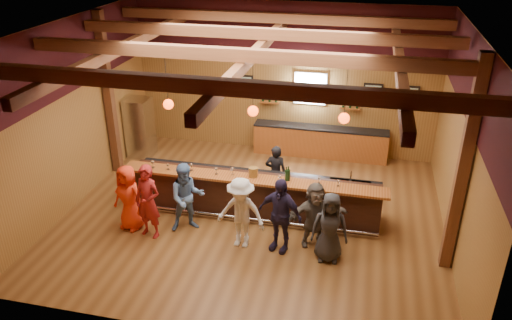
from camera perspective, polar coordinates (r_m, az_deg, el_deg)
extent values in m
plane|color=brown|center=(12.30, -0.31, -6.26)|extent=(9.00, 9.00, 0.00)
cube|color=brown|center=(14.97, 3.20, 9.17)|extent=(9.00, 0.04, 4.50)
cube|color=brown|center=(7.86, -7.06, -7.47)|extent=(9.00, 0.04, 4.50)
cube|color=brown|center=(12.99, -20.13, 4.95)|extent=(0.04, 8.00, 4.50)
cube|color=brown|center=(11.21, 22.67, 1.24)|extent=(0.04, 8.00, 4.50)
cube|color=brown|center=(10.61, -0.37, 14.77)|extent=(9.00, 8.00, 0.04)
cube|color=black|center=(14.61, 3.32, 14.41)|extent=(9.00, 0.01, 1.70)
cube|color=black|center=(12.58, -21.03, 10.89)|extent=(0.01, 8.00, 1.70)
cube|color=black|center=(10.75, 23.83, 8.05)|extent=(0.01, 8.00, 1.70)
cube|color=#4F2A16|center=(14.12, -16.48, 7.10)|extent=(0.22, 0.22, 4.50)
cube|color=#4F2A16|center=(10.29, 22.59, -0.93)|extent=(0.22, 0.22, 4.50)
cube|color=#4F2A16|center=(7.88, -5.41, 8.45)|extent=(8.80, 0.20, 0.25)
cube|color=#4F2A16|center=(9.73, -1.74, 11.92)|extent=(8.80, 0.20, 0.25)
cube|color=#4F2A16|center=(11.63, 0.79, 14.25)|extent=(8.80, 0.20, 0.25)
cube|color=#4F2A16|center=(13.56, 2.65, 15.90)|extent=(8.80, 0.20, 0.25)
cube|color=#4F2A16|center=(11.77, -15.08, 12.28)|extent=(0.18, 7.80, 0.22)
cube|color=#4F2A16|center=(10.73, -0.36, 11.89)|extent=(0.18, 7.80, 0.22)
cube|color=#4F2A16|center=(10.48, 16.10, 10.55)|extent=(0.18, 7.80, 0.22)
cube|color=black|center=(12.03, -0.32, -4.15)|extent=(6.00, 0.60, 1.05)
cube|color=brown|center=(11.61, -0.53, -2.21)|extent=(6.30, 0.50, 0.06)
cube|color=black|center=(12.16, 0.08, -1.64)|extent=(6.00, 0.48, 0.05)
cube|color=black|center=(12.39, 0.08, -3.59)|extent=(6.00, 0.48, 0.90)
cube|color=silver|center=(11.95, 9.48, -2.80)|extent=(0.45, 0.40, 0.14)
cube|color=silver|center=(11.95, 11.87, -3.03)|extent=(0.45, 0.40, 0.14)
cylinder|color=silver|center=(11.88, -0.78, -6.70)|extent=(6.00, 0.06, 0.06)
cube|color=brown|center=(15.19, 7.31, 2.00)|extent=(4.00, 0.50, 0.90)
cube|color=black|center=(15.00, 7.41, 3.66)|extent=(4.00, 0.52, 0.05)
cube|color=silver|center=(14.87, 6.21, 8.14)|extent=(0.95, 0.08, 0.95)
cube|color=white|center=(14.83, 6.19, 8.09)|extent=(0.78, 0.01, 0.78)
cube|color=black|center=(15.19, -1.37, 8.87)|extent=(0.55, 0.04, 0.45)
cube|color=silver|center=(15.17, -1.39, 8.84)|extent=(0.45, 0.01, 0.35)
cube|color=black|center=(14.76, 13.22, 7.67)|extent=(0.55, 0.04, 0.45)
cube|color=silver|center=(14.74, 13.22, 7.65)|extent=(0.45, 0.01, 0.35)
cube|color=black|center=(14.81, 17.10, 7.27)|extent=(0.55, 0.04, 0.45)
cube|color=silver|center=(14.79, 17.10, 7.24)|extent=(0.45, 0.01, 0.35)
cube|color=brown|center=(15.14, 1.55, 6.61)|extent=(0.60, 0.18, 0.04)
cylinder|color=black|center=(15.13, 0.81, 7.21)|extent=(0.07, 0.07, 0.26)
cylinder|color=black|center=(15.09, 1.56, 7.15)|extent=(0.07, 0.07, 0.26)
cylinder|color=black|center=(15.06, 2.31, 7.09)|extent=(0.07, 0.07, 0.26)
cube|color=brown|center=(14.89, 10.69, 5.82)|extent=(0.60, 0.18, 0.04)
cylinder|color=black|center=(14.84, 9.97, 6.44)|extent=(0.07, 0.07, 0.26)
cylinder|color=black|center=(14.84, 10.74, 6.37)|extent=(0.07, 0.07, 0.26)
cylinder|color=black|center=(14.83, 11.51, 6.29)|extent=(0.07, 0.07, 0.26)
cylinder|color=black|center=(11.51, -10.23, 9.22)|extent=(0.01, 0.01, 1.25)
sphere|color=#F93D0C|center=(11.70, -9.99, 6.29)|extent=(0.24, 0.24, 0.24)
cylinder|color=black|center=(10.90, -0.36, 8.70)|extent=(0.01, 0.01, 1.25)
sphere|color=#F93D0C|center=(11.10, -0.35, 5.62)|extent=(0.24, 0.24, 0.24)
cylinder|color=black|center=(10.64, 10.29, 7.85)|extent=(0.01, 0.01, 1.25)
sphere|color=#F93D0C|center=(10.85, 10.03, 4.71)|extent=(0.24, 0.24, 0.24)
cube|color=silver|center=(15.37, -13.13, 3.63)|extent=(0.70, 0.70, 1.80)
imported|color=red|center=(11.80, -14.34, -4.19)|extent=(0.89, 0.71, 1.59)
imported|color=maroon|center=(11.37, -12.24, -4.67)|extent=(0.72, 0.56, 1.75)
imported|color=#5276A5|center=(11.47, -7.88, -4.27)|extent=(1.00, 0.92, 1.66)
imported|color=silver|center=(10.80, -1.74, -6.08)|extent=(1.13, 0.73, 1.66)
imported|color=#221D3A|center=(10.68, 2.74, -6.28)|extent=(1.09, 0.71, 1.73)
imported|color=#534C43|center=(10.96, 6.72, -6.20)|extent=(1.45, 1.05, 1.52)
imported|color=#252628|center=(10.52, 8.42, -7.64)|extent=(0.81, 0.56, 1.57)
imported|color=black|center=(12.65, 2.26, -1.46)|extent=(0.56, 0.38, 1.48)
cylinder|color=brown|center=(11.61, -0.31, -1.38)|extent=(0.21, 0.21, 0.23)
cylinder|color=black|center=(11.44, 3.52, -1.78)|extent=(0.08, 0.08, 0.27)
cylinder|color=black|center=(11.36, 3.54, -0.98)|extent=(0.03, 0.03, 0.09)
cylinder|color=black|center=(11.46, 3.73, -1.74)|extent=(0.08, 0.08, 0.27)
cylinder|color=black|center=(11.38, 3.76, -0.94)|extent=(0.03, 0.03, 0.09)
cylinder|color=silver|center=(12.33, -11.68, -0.83)|extent=(0.08, 0.08, 0.01)
cylinder|color=silver|center=(12.30, -11.70, -0.59)|extent=(0.01, 0.01, 0.11)
sphere|color=silver|center=(12.26, -11.74, -0.21)|extent=(0.09, 0.09, 0.09)
cylinder|color=silver|center=(12.17, -10.00, -1.06)|extent=(0.06, 0.06, 0.01)
cylinder|color=silver|center=(12.15, -10.02, -0.86)|extent=(0.01, 0.01, 0.09)
sphere|color=silver|center=(12.11, -10.04, -0.55)|extent=(0.07, 0.07, 0.07)
cylinder|color=silver|center=(12.03, -7.39, -1.18)|extent=(0.07, 0.07, 0.01)
cylinder|color=silver|center=(12.01, -7.40, -0.94)|extent=(0.01, 0.01, 0.11)
sphere|color=silver|center=(11.97, -7.42, -0.57)|extent=(0.09, 0.09, 0.09)
cylinder|color=silver|center=(11.80, -4.54, -1.61)|extent=(0.07, 0.07, 0.01)
cylinder|color=silver|center=(11.77, -4.55, -1.37)|extent=(0.01, 0.01, 0.10)
sphere|color=silver|center=(11.74, -4.57, -0.99)|extent=(0.08, 0.08, 0.08)
cylinder|color=silver|center=(11.75, -2.72, -1.67)|extent=(0.08, 0.08, 0.01)
cylinder|color=silver|center=(11.73, -2.72, -1.42)|extent=(0.01, 0.01, 0.11)
sphere|color=silver|center=(11.68, -2.73, -1.03)|extent=(0.09, 0.09, 0.09)
cylinder|color=silver|center=(11.45, 2.71, -2.48)|extent=(0.07, 0.07, 0.01)
cylinder|color=silver|center=(11.42, 2.71, -2.26)|extent=(0.01, 0.01, 0.10)
sphere|color=silver|center=(11.38, 2.72, -1.91)|extent=(0.08, 0.08, 0.08)
cylinder|color=silver|center=(11.47, 7.20, -2.60)|extent=(0.06, 0.06, 0.01)
cylinder|color=silver|center=(11.45, 7.22, -2.39)|extent=(0.01, 0.01, 0.09)
sphere|color=silver|center=(11.42, 7.24, -2.06)|extent=(0.07, 0.07, 0.07)
cylinder|color=silver|center=(11.41, 9.38, -2.93)|extent=(0.06, 0.06, 0.01)
cylinder|color=silver|center=(11.39, 9.40, -2.72)|extent=(0.01, 0.01, 0.09)
sphere|color=silver|center=(11.35, 9.42, -2.40)|extent=(0.07, 0.07, 0.07)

